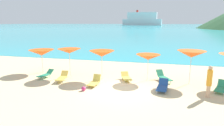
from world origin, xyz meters
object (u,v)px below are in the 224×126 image
object	(u,v)px
lounge_chair_0	(46,74)
lounge_chair_1	(221,88)
umbrella_4	(191,54)
lounge_chair_6	(164,77)
umbrella_3	(148,57)
lounge_chair_3	(62,77)
beach_ball	(84,89)
lounge_chair_2	(126,77)
lounge_chair_4	(162,86)
lounge_chair_5	(94,82)
cruise_ship	(142,20)
beachgoer_0	(209,81)
umbrella_0	(42,53)
umbrella_2	(102,54)
umbrella_1	(69,51)

from	to	relation	value
lounge_chair_0	lounge_chair_1	distance (m)	12.69
umbrella_4	lounge_chair_6	bearing A→B (deg)	171.68
umbrella_3	lounge_chair_1	world-z (taller)	umbrella_3
lounge_chair_1	lounge_chair_3	bearing A→B (deg)	-155.41
lounge_chair_3	lounge_chair_0	bearing A→B (deg)	156.10
lounge_chair_0	beach_ball	bearing A→B (deg)	-15.41
lounge_chair_2	lounge_chair_4	size ratio (longest dim) A/B	0.92
beach_ball	lounge_chair_6	bearing A→B (deg)	35.03
umbrella_4	lounge_chair_4	bearing A→B (deg)	-134.35
lounge_chair_5	beach_ball	world-z (taller)	lounge_chair_5
lounge_chair_6	umbrella_4	bearing A→B (deg)	-36.66
lounge_chair_0	lounge_chair_2	world-z (taller)	lounge_chair_0
umbrella_3	umbrella_4	bearing A→B (deg)	-2.61
lounge_chair_0	lounge_chair_3	bearing A→B (deg)	-3.23
lounge_chair_0	cruise_ship	size ratio (longest dim) A/B	0.03
lounge_chair_2	beachgoer_0	distance (m)	5.83
umbrella_0	lounge_chair_1	bearing A→B (deg)	-6.55
umbrella_0	umbrella_3	bearing A→B (deg)	-0.98
umbrella_2	umbrella_3	xyz separation A→B (m)	(3.47, 0.51, -0.21)
umbrella_0	lounge_chair_6	xyz separation A→B (m)	(10.35, -0.03, -1.46)
umbrella_4	lounge_chair_4	world-z (taller)	umbrella_4
umbrella_2	umbrella_4	bearing A→B (deg)	3.32
lounge_chair_0	lounge_chair_3	distance (m)	1.78
lounge_chair_0	umbrella_4	bearing A→B (deg)	17.83
umbrella_1	umbrella_4	distance (m)	9.19
beachgoer_0	lounge_chair_0	bearing A→B (deg)	-40.75
lounge_chair_0	umbrella_2	bearing A→B (deg)	21.53
umbrella_3	lounge_chair_3	world-z (taller)	umbrella_3
lounge_chair_0	umbrella_3	bearing A→B (deg)	20.99
lounge_chair_0	lounge_chair_4	size ratio (longest dim) A/B	0.92
umbrella_1	lounge_chair_6	size ratio (longest dim) A/B	1.33
umbrella_2	lounge_chair_3	bearing A→B (deg)	-156.16
umbrella_1	lounge_chair_1	bearing A→B (deg)	-4.86
lounge_chair_0	lounge_chair_5	world-z (taller)	lounge_chair_5
umbrella_4	lounge_chair_0	xyz separation A→B (m)	(-10.96, -1.14, -1.89)
lounge_chair_1	lounge_chair_0	bearing A→B (deg)	-157.72
umbrella_0	lounge_chair_4	size ratio (longest dim) A/B	1.26
umbrella_4	lounge_chair_0	world-z (taller)	umbrella_4
umbrella_4	lounge_chair_5	bearing A→B (deg)	-162.91
cruise_ship	umbrella_0	bearing A→B (deg)	-82.02
umbrella_1	lounge_chair_6	distance (m)	7.62
umbrella_4	umbrella_3	bearing A→B (deg)	177.39
lounge_chair_2	cruise_ship	size ratio (longest dim) A/B	0.03
lounge_chair_0	lounge_chair_3	size ratio (longest dim) A/B	0.94
lounge_chair_0	lounge_chair_1	world-z (taller)	lounge_chair_1
umbrella_0	lounge_chair_5	xyz separation A→B (m)	(5.62, -2.30, -1.52)
umbrella_3	umbrella_4	world-z (taller)	umbrella_4
umbrella_3	lounge_chair_4	distance (m)	2.80
lounge_chair_5	umbrella_3	bearing A→B (deg)	36.07
umbrella_2	lounge_chair_1	xyz separation A→B (m)	(8.20, -0.93, -1.73)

